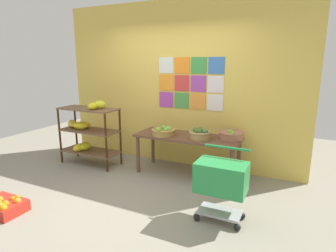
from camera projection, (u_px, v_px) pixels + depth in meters
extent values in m
plane|color=gray|center=(130.00, 196.00, 3.92)|extent=(9.04, 9.04, 0.00)
cube|color=#E0BE51|center=(176.00, 85.00, 4.96)|extent=(4.51, 0.06, 2.87)
cube|color=silver|center=(166.00, 65.00, 4.92)|extent=(0.27, 0.01, 0.27)
cube|color=orange|center=(182.00, 65.00, 4.79)|extent=(0.27, 0.01, 0.27)
cube|color=#3B9143|center=(199.00, 65.00, 4.66)|extent=(0.27, 0.01, 0.27)
cube|color=#3B6EB7|center=(216.00, 66.00, 4.54)|extent=(0.27, 0.01, 0.27)
cube|color=orange|center=(166.00, 83.00, 4.99)|extent=(0.27, 0.01, 0.27)
cube|color=#CD3937|center=(182.00, 83.00, 4.86)|extent=(0.27, 0.01, 0.27)
cube|color=purple|center=(198.00, 84.00, 4.73)|extent=(0.27, 0.01, 0.27)
cube|color=silver|center=(216.00, 84.00, 4.60)|extent=(0.27, 0.01, 0.27)
cube|color=#A63FA4|center=(166.00, 100.00, 5.06)|extent=(0.27, 0.01, 0.27)
cube|color=#479043|center=(182.00, 101.00, 4.93)|extent=(0.27, 0.01, 0.27)
cube|color=orange|center=(198.00, 102.00, 4.80)|extent=(0.27, 0.01, 0.27)
cube|color=silver|center=(215.00, 103.00, 4.67)|extent=(0.27, 0.01, 0.27)
cylinder|color=#3B2010|center=(60.00, 136.00, 5.10)|extent=(0.04, 0.04, 1.03)
cylinder|color=#3B2010|center=(106.00, 143.00, 4.66)|extent=(0.04, 0.04, 1.03)
cylinder|color=#3B2010|center=(76.00, 131.00, 5.46)|extent=(0.04, 0.04, 1.03)
cylinder|color=#3B2010|center=(120.00, 137.00, 5.02)|extent=(0.04, 0.04, 1.03)
cube|color=brown|center=(91.00, 151.00, 5.12)|extent=(1.09, 0.44, 0.03)
ellipsoid|color=yellow|center=(85.00, 146.00, 5.14)|extent=(0.18, 0.25, 0.15)
ellipsoid|color=yellow|center=(79.00, 147.00, 5.08)|extent=(0.16, 0.28, 0.14)
cube|color=brown|center=(90.00, 130.00, 5.04)|extent=(1.09, 0.44, 0.02)
ellipsoid|color=yellow|center=(80.00, 126.00, 5.05)|extent=(0.32, 0.23, 0.14)
ellipsoid|color=yellow|center=(84.00, 125.00, 5.17)|extent=(0.29, 0.19, 0.11)
ellipsoid|color=yellow|center=(72.00, 124.00, 5.19)|extent=(0.28, 0.27, 0.14)
cube|color=brown|center=(88.00, 109.00, 4.95)|extent=(1.09, 0.44, 0.02)
ellipsoid|color=gold|center=(93.00, 106.00, 4.78)|extent=(0.14, 0.21, 0.12)
ellipsoid|color=yellow|center=(100.00, 105.00, 4.87)|extent=(0.26, 0.25, 0.14)
cube|color=brown|center=(188.00, 137.00, 4.53)|extent=(1.70, 0.64, 0.04)
cylinder|color=brown|center=(138.00, 154.00, 4.71)|extent=(0.06, 0.06, 0.63)
cylinder|color=brown|center=(231.00, 170.00, 4.04)|extent=(0.06, 0.06, 0.63)
cylinder|color=brown|center=(153.00, 146.00, 5.17)|extent=(0.06, 0.06, 0.63)
cylinder|color=brown|center=(239.00, 159.00, 4.50)|extent=(0.06, 0.06, 0.63)
cylinder|color=#A86D51|center=(231.00, 135.00, 4.35)|extent=(0.38, 0.38, 0.10)
torus|color=#A76C55|center=(231.00, 132.00, 4.34)|extent=(0.40, 0.40, 0.02)
sphere|color=#76C944|center=(233.00, 133.00, 4.26)|extent=(0.05, 0.05, 0.05)
sphere|color=#75C936|center=(233.00, 134.00, 4.21)|extent=(0.05, 0.05, 0.05)
sphere|color=#73BE35|center=(231.00, 131.00, 4.35)|extent=(0.06, 0.06, 0.06)
sphere|color=#86CB2E|center=(229.00, 131.00, 4.35)|extent=(0.05, 0.05, 0.05)
cylinder|color=#A47C3D|center=(163.00, 132.00, 4.55)|extent=(0.37, 0.37, 0.09)
torus|color=#A1803E|center=(163.00, 130.00, 4.54)|extent=(0.39, 0.39, 0.02)
sphere|color=#70B846|center=(170.00, 129.00, 4.52)|extent=(0.06, 0.06, 0.06)
sphere|color=#7AC13C|center=(169.00, 128.00, 4.56)|extent=(0.08, 0.08, 0.08)
sphere|color=#7EAD45|center=(165.00, 128.00, 4.66)|extent=(0.07, 0.07, 0.07)
sphere|color=#7EB049|center=(166.00, 130.00, 4.49)|extent=(0.08, 0.08, 0.08)
sphere|color=#6EAE40|center=(164.00, 128.00, 4.57)|extent=(0.09, 0.09, 0.09)
sphere|color=#7BAD34|center=(158.00, 130.00, 4.45)|extent=(0.09, 0.09, 0.09)
cylinder|color=#A5844E|center=(200.00, 135.00, 4.34)|extent=(0.32, 0.32, 0.11)
torus|color=#A3834E|center=(200.00, 132.00, 4.32)|extent=(0.35, 0.35, 0.03)
sphere|color=#47652F|center=(197.00, 131.00, 4.30)|extent=(0.07, 0.07, 0.07)
sphere|color=#467026|center=(199.00, 131.00, 4.30)|extent=(0.08, 0.08, 0.08)
sphere|color=#416024|center=(195.00, 130.00, 4.36)|extent=(0.08, 0.08, 0.08)
sphere|color=#43692C|center=(200.00, 130.00, 4.39)|extent=(0.08, 0.08, 0.08)
sphere|color=#417037|center=(205.00, 132.00, 4.28)|extent=(0.09, 0.09, 0.09)
cube|color=#B41F10|center=(211.00, 174.00, 4.48)|extent=(0.46, 0.33, 0.18)
cube|color=red|center=(3.00, 206.00, 3.49)|extent=(0.54, 0.36, 0.15)
sphere|color=orange|center=(0.00, 200.00, 3.50)|extent=(0.09, 0.09, 0.09)
sphere|color=orange|center=(3.00, 208.00, 3.29)|extent=(0.09, 0.09, 0.09)
sphere|color=orange|center=(13.00, 199.00, 3.52)|extent=(0.07, 0.07, 0.07)
sphere|color=orange|center=(17.00, 198.00, 3.55)|extent=(0.08, 0.08, 0.08)
sphere|color=orange|center=(0.00, 207.00, 3.33)|extent=(0.09, 0.09, 0.09)
sphere|color=orange|center=(5.00, 204.00, 3.39)|extent=(0.09, 0.09, 0.09)
sphere|color=orange|center=(18.00, 201.00, 3.46)|extent=(0.09, 0.09, 0.09)
sphere|color=black|center=(197.00, 217.00, 3.31)|extent=(0.08, 0.08, 0.08)
sphere|color=black|center=(237.00, 227.00, 3.11)|extent=(0.08, 0.08, 0.08)
sphere|color=black|center=(204.00, 207.00, 3.54)|extent=(0.08, 0.08, 0.08)
sphere|color=black|center=(242.00, 216.00, 3.34)|extent=(0.08, 0.08, 0.08)
cube|color=#A5A8AD|center=(220.00, 212.00, 3.31)|extent=(0.50, 0.28, 0.03)
cube|color=#268F46|center=(221.00, 177.00, 3.21)|extent=(0.58, 0.36, 0.35)
cylinder|color=#268F46|center=(227.00, 148.00, 3.33)|extent=(0.55, 0.03, 0.03)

